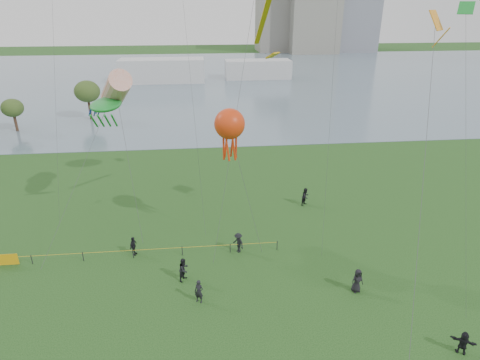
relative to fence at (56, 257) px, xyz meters
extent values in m
cube|color=slate|center=(14.63, 86.94, -0.53)|extent=(400.00, 120.00, 0.08)
cube|color=gray|center=(60.63, 148.94, 18.45)|extent=(20.00, 20.00, 38.00)
cube|color=slate|center=(46.63, 154.94, 13.45)|extent=(16.00, 18.00, 28.00)
cube|color=silver|center=(2.63, 81.94, 2.45)|extent=(22.00, 8.00, 6.00)
cube|color=silver|center=(28.63, 84.94, 1.95)|extent=(18.00, 7.00, 5.00)
cylinder|color=#3B261B|center=(-7.57, 44.92, 1.00)|extent=(0.44, 0.44, 3.12)
ellipsoid|color=#3D5521|center=(-7.57, 44.92, 4.50)|extent=(4.43, 4.43, 3.74)
cylinder|color=#3B261B|center=(-17.89, 38.52, 0.65)|extent=(0.44, 0.44, 2.40)
ellipsoid|color=#3D5521|center=(-17.89, 38.52, 3.34)|extent=(3.42, 3.42, 2.88)
cylinder|color=black|center=(-1.88, 0.00, -0.13)|extent=(0.07, 0.07, 0.85)
cylinder|color=black|center=(2.12, 0.00, -0.13)|extent=(0.07, 0.07, 0.85)
cylinder|color=black|center=(6.12, 0.00, -0.13)|extent=(0.07, 0.07, 0.85)
cylinder|color=black|center=(10.12, 0.00, -0.13)|extent=(0.07, 0.07, 0.85)
cylinder|color=black|center=(14.12, 0.00, -0.13)|extent=(0.07, 0.07, 0.85)
cylinder|color=black|center=(18.12, 0.00, -0.13)|extent=(0.07, 0.07, 0.85)
cylinder|color=yellow|center=(6.12, 0.00, 0.19)|extent=(24.00, 0.03, 0.03)
cube|color=orange|center=(-3.88, 0.00, 0.00)|extent=(2.00, 0.04, 1.00)
imported|color=black|center=(10.37, -3.28, 0.38)|extent=(1.10, 1.15, 1.88)
imported|color=black|center=(14.80, 0.02, 0.34)|extent=(1.21, 1.33, 1.79)
imported|color=black|center=(6.11, 0.52, 0.28)|extent=(0.72, 1.06, 1.67)
imported|color=black|center=(22.85, -5.89, 0.37)|extent=(1.00, 0.75, 1.85)
imported|color=black|center=(27.05, -12.00, 0.22)|extent=(1.46, 1.17, 1.56)
imported|color=black|center=(11.47, -5.87, 0.33)|extent=(0.76, 0.66, 1.77)
imported|color=black|center=(22.58, 7.93, 0.39)|extent=(1.16, 1.14, 1.89)
cylinder|color=#3F3F42|center=(14.69, 2.02, 9.83)|extent=(4.12, 6.72, 20.78)
cube|color=#DC9F0B|center=(16.73, 1.16, 17.81)|extent=(0.36, 6.98, 4.09)
cube|color=#DC9F0B|center=(16.73, -2.64, 15.71)|extent=(0.95, 0.95, 0.42)
cylinder|color=#3F3F42|center=(5.74, 4.89, 5.64)|extent=(1.80, 5.47, 12.39)
cylinder|color=#C43C17|center=(4.86, 7.61, 11.83)|extent=(3.85, 5.26, 3.95)
cylinder|color=#1B30C3|center=(3.46, 6.41, 10.23)|extent=(0.60, 1.13, 0.88)
cylinder|color=#1B30C3|center=(3.18, 6.79, 10.23)|extent=(0.60, 1.13, 0.88)
cylinder|color=#1B30C3|center=(2.74, 6.64, 10.23)|extent=(0.60, 1.13, 0.88)
cylinder|color=#1B30C3|center=(2.74, 6.17, 10.23)|extent=(0.60, 1.13, 0.88)
cylinder|color=#1B30C3|center=(3.18, 6.03, 10.23)|extent=(0.60, 1.13, 0.88)
cylinder|color=#3F3F42|center=(1.55, 2.89, 5.10)|extent=(5.07, 7.56, 11.32)
ellipsoid|color=#198B2C|center=(4.07, 6.66, 10.76)|extent=(2.55, 4.59, 0.89)
cylinder|color=#198B2C|center=(3.27, 5.06, 9.76)|extent=(0.16, 1.79, 1.54)
cylinder|color=#198B2C|center=(3.82, 5.06, 9.76)|extent=(0.16, 1.79, 1.54)
cylinder|color=#198B2C|center=(4.37, 5.06, 9.76)|extent=(0.16, 1.79, 1.54)
cylinder|color=#198B2C|center=(4.92, 5.06, 9.76)|extent=(0.16, 1.79, 1.54)
cylinder|color=#3F3F42|center=(15.56, 0.80, 4.77)|extent=(2.51, 2.05, 10.66)
sphere|color=red|center=(14.32, 1.81, 10.10)|extent=(2.41, 2.41, 2.41)
cylinder|color=red|center=(14.82, 1.81, 8.50)|extent=(0.18, 0.54, 2.60)
cylinder|color=red|center=(14.57, 2.25, 8.50)|extent=(0.49, 0.36, 2.61)
cylinder|color=red|center=(14.07, 2.25, 8.50)|extent=(0.49, 0.36, 2.61)
cylinder|color=red|center=(13.82, 1.81, 8.50)|extent=(0.18, 0.54, 2.60)
cylinder|color=red|center=(14.07, 1.38, 8.50)|extent=(0.49, 0.36, 2.61)
cylinder|color=red|center=(14.57, 1.38, 8.50)|extent=(0.49, 0.36, 2.61)
cylinder|color=#3F3F42|center=(23.83, -10.17, 8.57)|extent=(7.32, 16.29, 18.27)
cube|color=orange|center=(27.48, -2.04, 17.70)|extent=(1.53, 1.53, 1.25)
cylinder|color=orange|center=(27.48, -2.94, 16.70)|extent=(0.08, 1.58, 1.35)
cube|color=#198C2D|center=(28.98, -2.62, 18.44)|extent=(0.97, 0.68, 0.76)
camera|label=1|loc=(12.03, -28.40, 18.68)|focal=30.00mm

